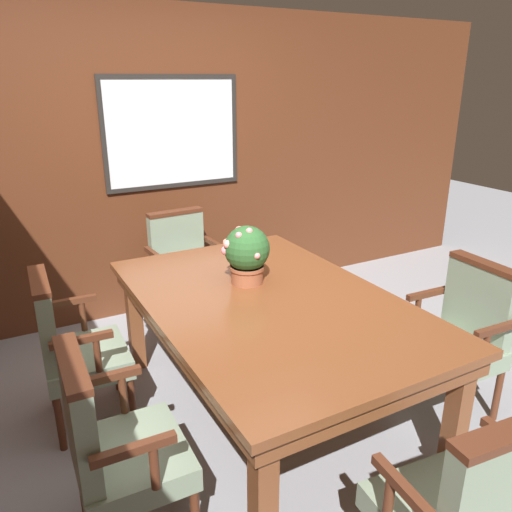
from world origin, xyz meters
TOP-DOWN VIEW (x-y plane):
  - ground_plane at (0.00, 0.00)m, footprint 14.00×14.00m
  - wall_back at (0.00, 1.83)m, footprint 7.20×0.08m
  - dining_table at (0.17, 0.05)m, footprint 1.28×1.98m
  - chair_left_far at (-0.83, 0.52)m, footprint 0.47×0.56m
  - chair_head_near at (0.17, -1.30)m, footprint 0.57×0.49m
  - chair_left_near at (-0.82, -0.39)m, footprint 0.46×0.55m
  - chair_right_near at (1.20, -0.42)m, footprint 0.47×0.56m
  - chair_head_far at (0.17, 1.41)m, footprint 0.56×0.48m
  - potted_plant at (0.17, 0.31)m, footprint 0.28×0.28m

SIDE VIEW (x-z plane):
  - ground_plane at x=0.00m, z-range 0.00..0.00m
  - chair_left_far at x=-0.83m, z-range 0.04..0.96m
  - chair_head_near at x=0.17m, z-range 0.04..0.96m
  - chair_left_near at x=-0.82m, z-range 0.04..0.96m
  - chair_right_near at x=1.20m, z-range 0.04..0.96m
  - chair_head_far at x=0.17m, z-range 0.04..0.96m
  - dining_table at x=0.17m, z-range 0.29..1.05m
  - potted_plant at x=0.17m, z-range 0.77..1.12m
  - wall_back at x=0.00m, z-range 0.00..2.45m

